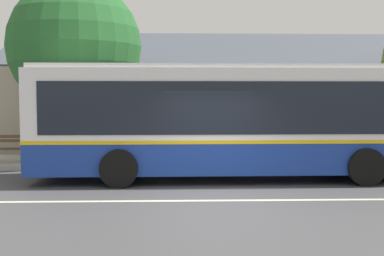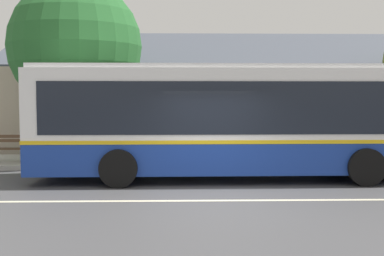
# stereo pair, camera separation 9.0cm
# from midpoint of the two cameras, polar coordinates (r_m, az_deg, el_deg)

# --- Properties ---
(ground_plane) EXTENTS (300.00, 300.00, 0.00)m
(ground_plane) POSITION_cam_midpoint_polar(r_m,az_deg,el_deg) (11.04, 3.03, -8.60)
(ground_plane) COLOR #424244
(sidewalk_far) EXTENTS (60.00, 3.00, 0.15)m
(sidewalk_far) POSITION_cam_midpoint_polar(r_m,az_deg,el_deg) (16.93, 1.45, -3.95)
(sidewalk_far) COLOR #ADAAA3
(sidewalk_far) RESTS_ON ground
(lane_divider_stripe) EXTENTS (60.00, 0.16, 0.01)m
(lane_divider_stripe) POSITION_cam_midpoint_polar(r_m,az_deg,el_deg) (11.04, 3.03, -8.58)
(lane_divider_stripe) COLOR beige
(lane_divider_stripe) RESTS_ON ground
(community_building) EXTENTS (20.96, 9.90, 6.49)m
(community_building) POSITION_cam_midpoint_polar(r_m,az_deg,el_deg) (24.37, 5.15, 2.74)
(community_building) COLOR tan
(community_building) RESTS_ON ground
(transit_bus) EXTENTS (11.22, 2.85, 3.22)m
(transit_bus) POSITION_cam_midpoint_polar(r_m,az_deg,el_deg) (13.75, 4.86, 1.14)
(transit_bus) COLOR navy
(transit_bus) RESTS_ON ground
(bench_by_building) EXTENTS (1.63, 0.51, 0.94)m
(bench_by_building) POSITION_cam_midpoint_polar(r_m,az_deg,el_deg) (17.18, -20.92, -2.44)
(bench_by_building) COLOR brown
(bench_by_building) RESTS_ON sidewalk_far
(street_tree_secondary) EXTENTS (4.75, 4.75, 6.51)m
(street_tree_secondary) POSITION_cam_midpoint_polar(r_m,az_deg,el_deg) (17.89, -13.41, 9.03)
(street_tree_secondary) COLOR #4C3828
(street_tree_secondary) RESTS_ON ground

